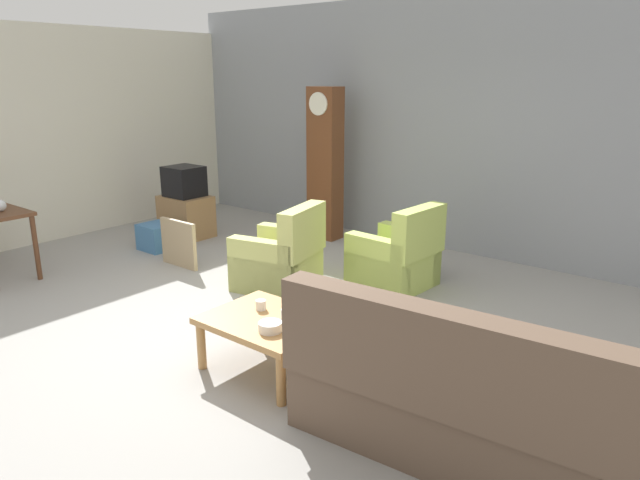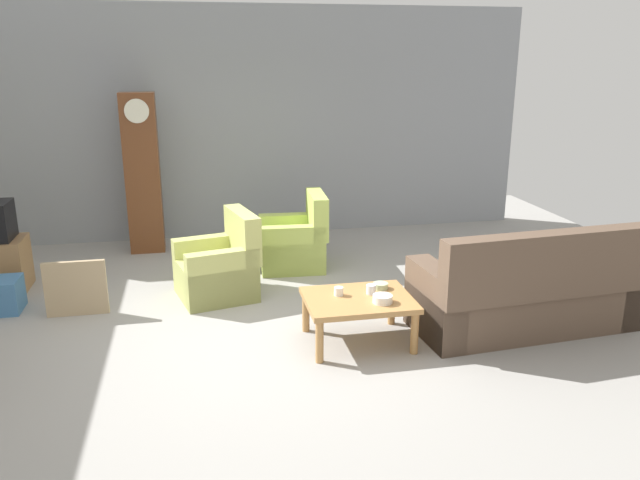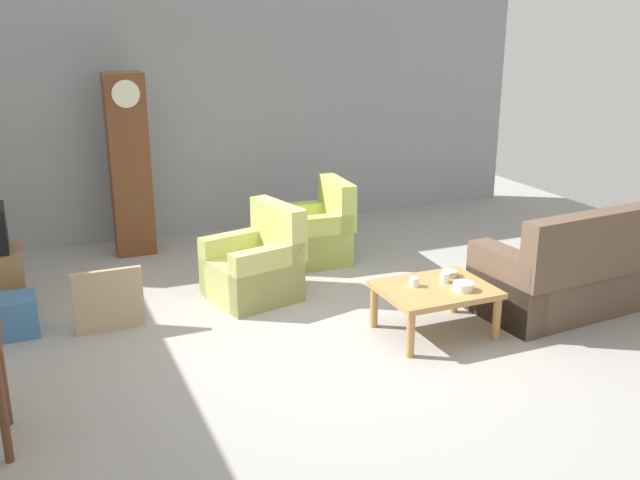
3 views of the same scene
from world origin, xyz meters
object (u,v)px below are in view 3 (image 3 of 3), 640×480
object	(u,v)px
cup_blue_rimmed	(445,278)
bowl_white_stacked	(463,286)
armchair_olive_far	(314,234)
grandfather_clock	(130,165)
bowl_shallow_green	(450,273)
storage_box_blue	(13,316)
armchair_olive_near	(256,268)
framed_picture_leaning	(109,301)
coffee_table_wood	(435,293)
cup_white_porcelain	(414,282)
couch_floral	(586,272)

from	to	relation	value
cup_blue_rimmed	bowl_white_stacked	size ratio (longest dim) A/B	0.49
armchair_olive_far	cup_blue_rimmed	xyz separation A→B (m)	(0.34, -2.16, 0.17)
grandfather_clock	bowl_shallow_green	world-z (taller)	grandfather_clock
storage_box_blue	armchair_olive_near	bearing A→B (deg)	-0.28
framed_picture_leaning	bowl_shallow_green	xyz separation A→B (m)	(2.87, -0.99, 0.18)
armchair_olive_far	bowl_shallow_green	xyz separation A→B (m)	(0.47, -2.04, 0.15)
coffee_table_wood	cup_blue_rimmed	world-z (taller)	cup_blue_rimmed
grandfather_clock	cup_white_porcelain	size ratio (longest dim) A/B	24.72
coffee_table_wood	cup_white_porcelain	xyz separation A→B (m)	(-0.16, 0.09, 0.10)
couch_floral	framed_picture_leaning	distance (m)	4.42
framed_picture_leaning	armchair_olive_near	bearing A→B (deg)	9.66
couch_floral	bowl_shallow_green	world-z (taller)	couch_floral
coffee_table_wood	framed_picture_leaning	size ratio (longest dim) A/B	1.60
bowl_shallow_green	framed_picture_leaning	bearing A→B (deg)	160.96
armchair_olive_near	bowl_white_stacked	xyz separation A→B (m)	(1.35, -1.57, 0.16)
armchair_olive_far	bowl_white_stacked	size ratio (longest dim) A/B	5.21
armchair_olive_near	cup_blue_rimmed	size ratio (longest dim) A/B	10.83
couch_floral	armchair_olive_near	size ratio (longest dim) A/B	2.30
bowl_white_stacked	armchair_olive_near	bearing A→B (deg)	130.58
storage_box_blue	bowl_shallow_green	xyz separation A→B (m)	(3.66, -1.25, 0.29)
storage_box_blue	cup_blue_rimmed	bearing A→B (deg)	-21.01
couch_floral	armchair_olive_far	world-z (taller)	couch_floral
bowl_shallow_green	bowl_white_stacked	bearing A→B (deg)	-103.85
couch_floral	armchair_olive_far	distance (m)	2.93
storage_box_blue	bowl_shallow_green	size ratio (longest dim) A/B	2.89
cup_blue_rimmed	storage_box_blue	bearing A→B (deg)	158.99
framed_picture_leaning	storage_box_blue	size ratio (longest dim) A/B	1.44
armchair_olive_near	grandfather_clock	size ratio (longest dim) A/B	0.45
armchair_olive_far	bowl_shallow_green	size ratio (longest dim) A/B	6.40
grandfather_clock	framed_picture_leaning	distance (m)	2.31
armchair_olive_far	cup_white_porcelain	world-z (taller)	armchair_olive_far
armchair_olive_far	bowl_white_stacked	bearing A→B (deg)	-80.83
grandfather_clock	framed_picture_leaning	bearing A→B (deg)	-105.14
couch_floral	cup_blue_rimmed	distance (m)	1.52
bowl_shallow_green	cup_white_porcelain	bearing A→B (deg)	-167.82
framed_picture_leaning	bowl_shallow_green	bearing A→B (deg)	-19.04
armchair_olive_near	storage_box_blue	xyz separation A→B (m)	(-2.23, 0.01, -0.13)
armchair_olive_far	coffee_table_wood	bearing A→B (deg)	-84.60
cup_white_porcelain	armchair_olive_far	bearing A→B (deg)	91.24
armchair_olive_far	coffee_table_wood	xyz separation A→B (m)	(0.21, -2.22, 0.07)
coffee_table_wood	grandfather_clock	distance (m)	3.92
armchair_olive_far	coffee_table_wood	size ratio (longest dim) A/B	0.96
coffee_table_wood	cup_white_porcelain	bearing A→B (deg)	152.47
storage_box_blue	cup_white_porcelain	world-z (taller)	cup_white_porcelain
bowl_shallow_green	couch_floral	bearing A→B (deg)	-9.12
armchair_olive_far	framed_picture_leaning	xyz separation A→B (m)	(-2.40, -1.05, -0.02)
framed_picture_leaning	storage_box_blue	world-z (taller)	framed_picture_leaning
couch_floral	bowl_white_stacked	distance (m)	1.48
cup_white_porcelain	cup_blue_rimmed	size ratio (longest dim) A/B	0.97
coffee_table_wood	grandfather_clock	bearing A→B (deg)	121.93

